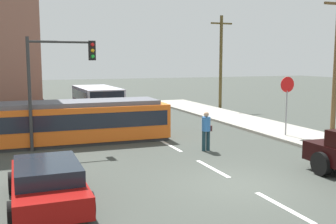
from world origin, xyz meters
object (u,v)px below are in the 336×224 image
stop_sign (287,94)px  utility_pole_mid (221,61)px  city_bus (97,99)px  streetcar_tram (76,121)px  parked_sedan_mid (42,119)px  pedestrian_crossing (206,129)px  utility_pole_near (336,61)px  parked_sedan_near (47,182)px  parked_sedan_far (30,106)px  traffic_light_mast (57,71)px

stop_sign → utility_pole_mid: bearing=77.0°
utility_pole_mid → city_bus: bearing=177.5°
stop_sign → streetcar_tram: bearing=164.5°
streetcar_tram → city_bus: bearing=73.1°
city_bus → parked_sedan_mid: city_bus is taller
pedestrian_crossing → utility_pole_mid: size_ratio=0.23×
city_bus → utility_pole_near: utility_pole_near is taller
parked_sedan_near → parked_sedan_far: same height
pedestrian_crossing → utility_pole_mid: utility_pole_mid is taller
parked_sedan_near → parked_sedan_mid: same height
streetcar_tram → parked_sedan_far: streetcar_tram is taller
parked_sedan_near → parked_sedan_far: bearing=89.0°
city_bus → parked_sedan_mid: (-4.11, -5.39, -0.48)m
parked_sedan_near → parked_sedan_far: 18.81m
parked_sedan_mid → stop_sign: (11.06, -6.68, 1.57)m
utility_pole_mid → streetcar_tram: bearing=-144.4°
city_bus → parked_sedan_far: bearing=162.9°
parked_sedan_mid → parked_sedan_far: (-0.36, 6.77, 0.00)m
utility_pole_mid → pedestrian_crossing: bearing=-120.9°
stop_sign → parked_sedan_near: bearing=-155.5°
parked_sedan_far → utility_pole_near: (14.12, -13.73, 3.14)m
pedestrian_crossing → city_bus: bearing=98.6°
city_bus → parked_sedan_near: bearing=-105.4°
city_bus → pedestrian_crossing: (2.00, -13.21, -0.16)m
streetcar_tram → traffic_light_mast: bearing=-125.6°
pedestrian_crossing → stop_sign: size_ratio=0.58×
city_bus → pedestrian_crossing: city_bus is taller
city_bus → utility_pole_mid: 10.02m
city_bus → pedestrian_crossing: size_ratio=3.60×
parked_sedan_far → stop_sign: stop_sign is taller
parked_sedan_mid → city_bus: bearing=52.7°
pedestrian_crossing → traffic_light_mast: (-5.75, 2.57, 2.42)m
streetcar_tram → traffic_light_mast: size_ratio=1.78×
pedestrian_crossing → utility_pole_mid: bearing=59.1°
city_bus → parked_sedan_mid: bearing=-127.3°
city_bus → parked_sedan_far: (-4.47, 1.38, -0.48)m
streetcar_tram → parked_sedan_mid: (-1.27, 3.96, -0.38)m
city_bus → traffic_light_mast: bearing=-109.4°
parked_sedan_mid → utility_pole_mid: size_ratio=0.57×
city_bus → pedestrian_crossing: 13.36m
streetcar_tram → parked_sedan_mid: 4.18m
utility_pole_near → city_bus: bearing=128.0°
city_bus → parked_sedan_near: city_bus is taller
parked_sedan_far → utility_pole_mid: 14.57m
city_bus → utility_pole_mid: (9.65, -0.42, 2.68)m
parked_sedan_mid → parked_sedan_far: size_ratio=0.95×
streetcar_tram → parked_sedan_far: bearing=98.6°
parked_sedan_mid → stop_sign: 13.02m
city_bus → utility_pole_near: size_ratio=0.84×
traffic_light_mast → stop_sign: bearing=-7.7°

